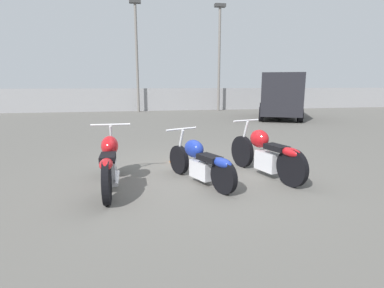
{
  "coord_description": "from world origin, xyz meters",
  "views": [
    {
      "loc": [
        -1.03,
        -5.55,
        1.79
      ],
      "look_at": [
        0.0,
        -0.0,
        0.65
      ],
      "focal_mm": 28.0,
      "sensor_mm": 36.0,
      "label": 1
    }
  ],
  "objects_px": {
    "motorcycle_slot_0": "(110,162)",
    "motorcycle_slot_1": "(200,162)",
    "motorcycle_slot_2": "(266,153)",
    "light_pole_left": "(136,47)",
    "light_pole_right": "(219,48)",
    "traffic_cone_near": "(176,154)",
    "parked_van": "(280,94)"
  },
  "relations": [
    {
      "from": "parked_van",
      "to": "traffic_cone_near",
      "type": "relative_size",
      "value": 13.7
    },
    {
      "from": "motorcycle_slot_2",
      "to": "traffic_cone_near",
      "type": "bearing_deg",
      "value": 121.59
    },
    {
      "from": "light_pole_right",
      "to": "motorcycle_slot_1",
      "type": "height_order",
      "value": "light_pole_right"
    },
    {
      "from": "motorcycle_slot_0",
      "to": "light_pole_left",
      "type": "bearing_deg",
      "value": 86.74
    },
    {
      "from": "light_pole_right",
      "to": "motorcycle_slot_0",
      "type": "height_order",
      "value": "light_pole_right"
    },
    {
      "from": "motorcycle_slot_0",
      "to": "parked_van",
      "type": "xyz_separation_m",
      "value": [
        7.89,
        9.57,
        0.8
      ]
    },
    {
      "from": "light_pole_right",
      "to": "parked_van",
      "type": "distance_m",
      "value": 5.96
    },
    {
      "from": "parked_van",
      "to": "light_pole_left",
      "type": "bearing_deg",
      "value": 168.84
    },
    {
      "from": "light_pole_right",
      "to": "motorcycle_slot_2",
      "type": "xyz_separation_m",
      "value": [
        -3.0,
        -14.3,
        -3.58
      ]
    },
    {
      "from": "light_pole_left",
      "to": "motorcycle_slot_1",
      "type": "relative_size",
      "value": 3.73
    },
    {
      "from": "motorcycle_slot_0",
      "to": "motorcycle_slot_2",
      "type": "bearing_deg",
      "value": 2.52
    },
    {
      "from": "light_pole_right",
      "to": "motorcycle_slot_1",
      "type": "relative_size",
      "value": 3.71
    },
    {
      "from": "light_pole_left",
      "to": "parked_van",
      "type": "height_order",
      "value": "light_pole_left"
    },
    {
      "from": "motorcycle_slot_0",
      "to": "traffic_cone_near",
      "type": "relative_size",
      "value": 6.14
    },
    {
      "from": "light_pole_left",
      "to": "motorcycle_slot_1",
      "type": "bearing_deg",
      "value": -86.26
    },
    {
      "from": "light_pole_right",
      "to": "motorcycle_slot_1",
      "type": "bearing_deg",
      "value": -106.69
    },
    {
      "from": "light_pole_right",
      "to": "parked_van",
      "type": "relative_size",
      "value": 1.39
    },
    {
      "from": "light_pole_left",
      "to": "motorcycle_slot_0",
      "type": "xyz_separation_m",
      "value": [
        -0.63,
        -14.6,
        -3.59
      ]
    },
    {
      "from": "light_pole_left",
      "to": "motorcycle_slot_2",
      "type": "distance_m",
      "value": 15.05
    },
    {
      "from": "motorcycle_slot_1",
      "to": "motorcycle_slot_2",
      "type": "bearing_deg",
      "value": -15.75
    },
    {
      "from": "motorcycle_slot_0",
      "to": "motorcycle_slot_1",
      "type": "xyz_separation_m",
      "value": [
        1.59,
        -0.03,
        -0.06
      ]
    },
    {
      "from": "light_pole_right",
      "to": "traffic_cone_near",
      "type": "relative_size",
      "value": 19.01
    },
    {
      "from": "motorcycle_slot_2",
      "to": "motorcycle_slot_0",
      "type": "bearing_deg",
      "value": 166.64
    },
    {
      "from": "motorcycle_slot_0",
      "to": "motorcycle_slot_2",
      "type": "height_order",
      "value": "motorcycle_slot_2"
    },
    {
      "from": "light_pole_left",
      "to": "motorcycle_slot_1",
      "type": "height_order",
      "value": "light_pole_left"
    },
    {
      "from": "light_pole_right",
      "to": "motorcycle_slot_1",
      "type": "distance_m",
      "value": 15.57
    },
    {
      "from": "light_pole_right",
      "to": "light_pole_left",
      "type": "bearing_deg",
      "value": 178.53
    },
    {
      "from": "traffic_cone_near",
      "to": "motorcycle_slot_0",
      "type": "bearing_deg",
      "value": -130.75
    },
    {
      "from": "motorcycle_slot_0",
      "to": "light_pole_right",
      "type": "bearing_deg",
      "value": 66.91
    },
    {
      "from": "light_pole_left",
      "to": "motorcycle_slot_0",
      "type": "bearing_deg",
      "value": -92.48
    },
    {
      "from": "motorcycle_slot_1",
      "to": "traffic_cone_near",
      "type": "distance_m",
      "value": 1.64
    },
    {
      "from": "motorcycle_slot_1",
      "to": "parked_van",
      "type": "relative_size",
      "value": 0.37
    }
  ]
}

